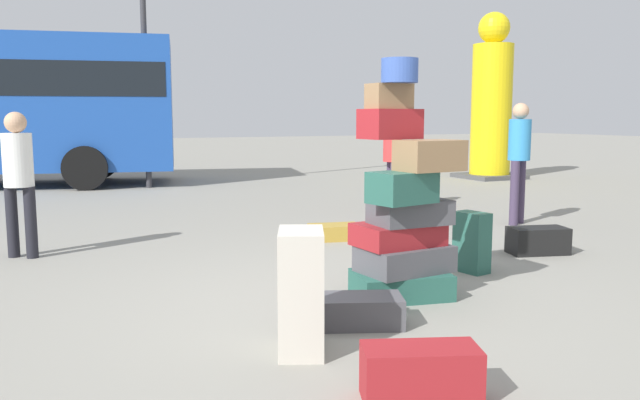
% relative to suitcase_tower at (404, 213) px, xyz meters
% --- Properties ---
extents(ground_plane, '(80.00, 80.00, 0.00)m').
position_rel_suitcase_tower_xyz_m(ground_plane, '(-0.49, 0.12, -0.71)').
color(ground_plane, gray).
extents(suitcase_tower, '(0.85, 0.73, 1.95)m').
position_rel_suitcase_tower_xyz_m(suitcase_tower, '(0.00, 0.00, 0.00)').
color(suitcase_tower, '#26594C').
rests_on(suitcase_tower, ground).
extents(suitcase_cream_right_side, '(0.43, 0.50, 0.79)m').
position_rel_suitcase_tower_xyz_m(suitcase_cream_right_side, '(-1.26, -0.82, -0.31)').
color(suitcase_cream_right_side, beige).
rests_on(suitcase_cream_right_side, ground).
extents(suitcase_teal_left_side, '(0.26, 0.36, 0.58)m').
position_rel_suitcase_tower_xyz_m(suitcase_teal_left_side, '(1.06, 0.45, -0.42)').
color(suitcase_teal_left_side, '#26594C').
rests_on(suitcase_teal_left_side, ground).
extents(suitcase_tan_foreground_far, '(0.67, 0.48, 0.18)m').
position_rel_suitcase_tower_xyz_m(suitcase_tan_foreground_far, '(0.58, 2.48, -0.62)').
color(suitcase_tan_foreground_far, '#B28C33').
rests_on(suitcase_tan_foreground_far, ground).
extents(suitcase_charcoal_white_trunk, '(0.79, 0.57, 0.22)m').
position_rel_suitcase_tower_xyz_m(suitcase_charcoal_white_trunk, '(-0.73, -0.50, -0.60)').
color(suitcase_charcoal_white_trunk, '#4C4C51').
rests_on(suitcase_charcoal_white_trunk, ground).
extents(suitcase_black_upright_blue, '(0.68, 0.47, 0.29)m').
position_rel_suitcase_tower_xyz_m(suitcase_black_upright_blue, '(2.24, 0.82, -0.56)').
color(suitcase_black_upright_blue, black).
rests_on(suitcase_black_upright_blue, ground).
extents(suitcase_maroon_behind_tower, '(0.67, 0.48, 0.29)m').
position_rel_suitcase_tower_xyz_m(suitcase_maroon_behind_tower, '(-0.96, -1.72, -0.56)').
color(suitcase_maroon_behind_tower, maroon).
rests_on(suitcase_maroon_behind_tower, ground).
extents(person_bearded_onlooker, '(0.30, 0.30, 1.54)m').
position_rel_suitcase_tower_xyz_m(person_bearded_onlooker, '(-2.87, 2.96, 0.21)').
color(person_bearded_onlooker, black).
rests_on(person_bearded_onlooker, ground).
extents(person_tourist_with_camera, '(0.32, 0.30, 1.67)m').
position_rel_suitcase_tower_xyz_m(person_tourist_with_camera, '(3.38, 2.44, 0.30)').
color(person_tourist_with_camera, '#3F334C').
rests_on(person_tourist_with_camera, ground).
extents(person_passerby_in_red, '(0.30, 0.33, 1.60)m').
position_rel_suitcase_tower_xyz_m(person_passerby_in_red, '(2.57, 4.45, 0.25)').
color(person_passerby_in_red, '#3F334C').
rests_on(person_passerby_in_red, ground).
extents(yellow_dummy_statue, '(1.34, 1.34, 3.93)m').
position_rel_suitcase_tower_xyz_m(yellow_dummy_statue, '(7.42, 7.96, 1.04)').
color(yellow_dummy_statue, yellow).
rests_on(yellow_dummy_statue, ground).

